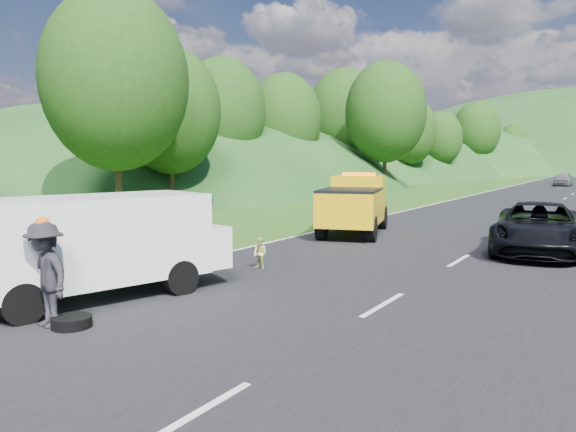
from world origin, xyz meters
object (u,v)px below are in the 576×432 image
Objects in this scene: woman at (189,260)px; worker at (47,327)px; white_van at (93,242)px; child at (260,270)px; suitcase at (214,244)px; passing_suv at (537,253)px; tow_truck at (355,205)px; spare_tire at (72,328)px.

worker is (2.42, -6.62, 0.00)m from woman.
woman is at bearing 123.32° from white_van.
child is 1.64× the size of suitcase.
woman is at bearing -176.42° from child.
passing_suv is (8.96, 6.87, 0.00)m from woman.
woman is at bearing 117.42° from worker.
tow_truck is 0.89× the size of white_van.
suitcase is (-2.12, -6.41, -0.95)m from tow_truck.
woman is 1.51m from suitcase.
woman is 7.05m from worker.
passing_suv reaches higher than child.
worker is at bearing -86.21° from child.
tow_truck reaches higher than white_van.
woman is 7.03m from spare_tire.
passing_suv reaches higher than suitcase.
worker is (-0.33, -6.47, 0.00)m from child.
white_van is 9.46× the size of spare_tire.
child is at bearing -138.51° from passing_suv.
white_van is at bearing -171.03° from woman.
worker is 14.99m from passing_suv.
white_van is 2.42m from worker.
suitcase is at bearing -0.16° from woman.
spare_tire is at bearing -102.53° from tow_truck.
tow_truck is 14.56m from worker.
tow_truck is at bearing 102.76° from child.
woman is 11.29m from passing_suv.
passing_suv is (7.45, 11.67, -1.29)m from white_van.
white_van is 6.58m from suitcase.
tow_truck is at bearing 93.85° from spare_tire.
white_van is 12.84× the size of suitcase.
white_van is 5.19m from woman.
child is 9.37m from passing_suv.
white_van is 4.98m from child.
child is 0.15× the size of passing_suv.
white_van is at bearing -108.18° from tow_truck.
suitcase is (-0.22, 1.47, 0.27)m from woman.
white_van is 4.03× the size of woman.
woman is at bearing -81.69° from suitcase.
passing_suv is at bearing -60.96° from woman.
passing_suv is at bearing 55.28° from child.
worker is at bearing -168.39° from woman.
woman is 3.19× the size of suitcase.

